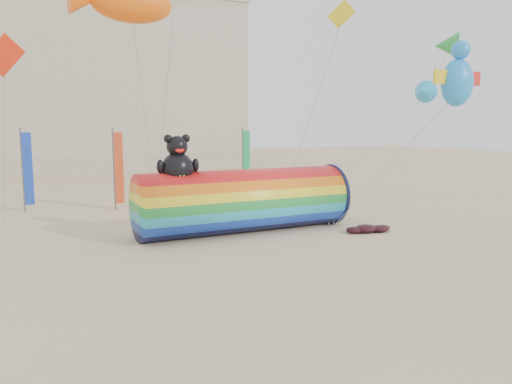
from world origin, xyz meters
name	(u,v)px	position (x,y,z in m)	size (l,w,h in m)	color
ground	(261,253)	(0.00, 0.00, 0.00)	(160.00, 160.00, 0.00)	#CCB58C
windsock_assembly	(244,199)	(1.19, 4.26, 1.66)	(10.89, 3.32, 5.02)	red
kite_handler	(331,210)	(6.00, 3.49, 0.82)	(0.60, 0.39, 1.64)	slate
fabric_bundle	(369,229)	(6.77, 1.28, 0.17)	(2.62, 1.35, 0.41)	#3A0A14
festival_banners	(138,166)	(-1.53, 15.08, 2.64)	(15.77, 2.28, 5.20)	#59595E
flying_kites	(275,28)	(3.23, 4.81, 10.23)	(25.98, 9.98, 8.76)	#FF650D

